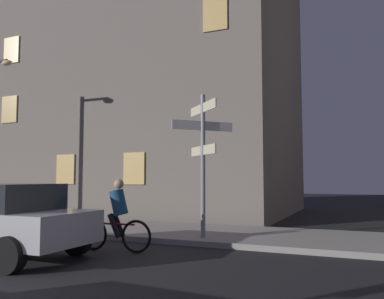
{
  "coord_description": "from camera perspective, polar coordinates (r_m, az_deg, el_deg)",
  "views": [
    {
      "loc": [
        5.1,
        -3.72,
        1.62
      ],
      "look_at": [
        0.94,
        5.86,
        2.4
      ],
      "focal_mm": 36.61,
      "sensor_mm": 36.0,
      "label": 1
    }
  ],
  "objects": [
    {
      "name": "signpost",
      "position": [
        10.07,
        1.6,
        -0.07
      ],
      "size": [
        1.22,
        1.22,
        3.66
      ],
      "color": "gray",
      "rests_on": "sidewalk_kerb"
    },
    {
      "name": "building_left_block",
      "position": [
        21.32,
        -4.98,
        17.75
      ],
      "size": [
        13.03,
        9.56,
        19.2
      ],
      "color": "slate",
      "rests_on": "ground_plane"
    },
    {
      "name": "sidewalk_kerb",
      "position": [
        11.7,
        -2.66,
        -11.87
      ],
      "size": [
        40.0,
        3.42,
        0.14
      ],
      "primitive_type": "cube",
      "color": "#9E9991",
      "rests_on": "ground_plane"
    },
    {
      "name": "cyclist",
      "position": [
        9.02,
        -10.95,
        -9.74
      ],
      "size": [
        1.82,
        0.35,
        1.61
      ],
      "color": "black",
      "rests_on": "ground_plane"
    }
  ]
}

